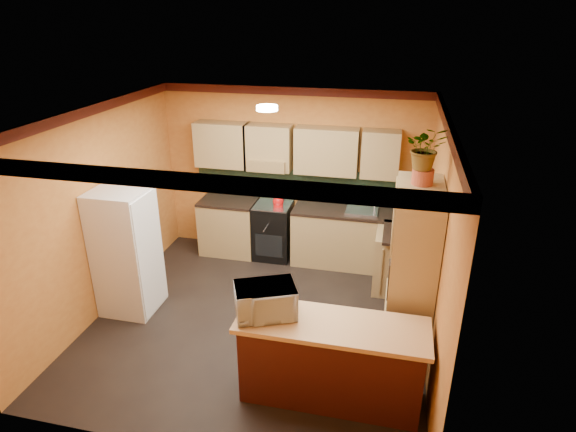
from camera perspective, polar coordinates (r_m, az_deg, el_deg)
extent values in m
plane|color=black|center=(6.47, -3.51, -12.24)|extent=(4.20, 4.20, 0.00)
cube|color=white|center=(5.37, -4.22, 11.92)|extent=(4.20, 4.20, 0.04)
cube|color=#CC8236|center=(7.68, 0.62, 5.06)|extent=(4.20, 0.04, 2.70)
cube|color=#CC8236|center=(4.10, -12.41, -13.28)|extent=(4.20, 0.04, 2.70)
cube|color=#CC8236|center=(6.66, -21.42, 0.47)|extent=(0.04, 4.20, 2.70)
cube|color=#CC8236|center=(5.60, 17.26, -3.24)|extent=(0.04, 4.20, 2.70)
cube|color=#1C3427|center=(7.68, 2.42, 3.73)|extent=(3.70, 0.02, 0.53)
cube|color=#1C3427|center=(6.95, 16.40, 0.60)|extent=(0.02, 1.40, 0.53)
cube|color=tan|center=(7.37, 1.11, 7.93)|extent=(3.10, 0.34, 0.70)
cylinder|color=white|center=(5.94, -2.50, 12.67)|extent=(0.26, 0.26, 0.06)
cube|color=tan|center=(7.68, 2.77, -2.28)|extent=(3.65, 0.60, 0.88)
cube|color=black|center=(7.50, 2.83, 0.90)|extent=(3.65, 0.62, 0.04)
cube|color=black|center=(7.80, -1.75, -1.74)|extent=(0.58, 0.58, 0.91)
cube|color=silver|center=(7.40, 8.75, 0.63)|extent=(0.48, 0.40, 0.03)
cube|color=tan|center=(7.05, 13.45, -5.44)|extent=(0.60, 0.80, 0.88)
cube|color=black|center=(6.85, 13.81, -2.06)|extent=(0.62, 0.80, 0.04)
cube|color=white|center=(6.63, -18.61, -4.02)|extent=(0.68, 0.66, 1.70)
cube|color=tan|center=(5.53, 14.42, -6.80)|extent=(0.48, 0.90, 2.10)
cylinder|color=#A54227|center=(5.12, 15.67, 4.51)|extent=(0.22, 0.22, 0.16)
imported|color=tan|center=(5.04, 16.04, 7.78)|extent=(0.43, 0.39, 0.45)
cube|color=#471210|center=(5.14, 5.07, -17.00)|extent=(1.80, 0.55, 0.88)
cube|color=tan|center=(4.85, 5.27, -12.80)|extent=(1.90, 0.65, 0.05)
imported|color=white|center=(4.85, -2.73, -9.98)|extent=(0.70, 0.61, 0.33)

